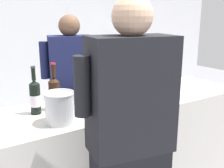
{
  "coord_description": "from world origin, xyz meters",
  "views": [
    {
      "loc": [
        -1.21,
        -1.68,
        1.61
      ],
      "look_at": [
        -0.11,
        0.0,
        1.1
      ],
      "focal_mm": 42.76,
      "sensor_mm": 36.0,
      "label": 1
    }
  ],
  "objects_px": {
    "wine_bottle_1": "(114,82)",
    "wine_bottle_3": "(103,84)",
    "wine_bottle_6": "(154,83)",
    "person_guest": "(130,161)",
    "wine_bottle_0": "(177,72)",
    "ice_bucket": "(60,107)",
    "wine_bottle_5": "(155,79)",
    "wine_glass": "(131,85)",
    "potted_shrub": "(122,84)",
    "person_server": "(72,102)",
    "wine_bottle_4": "(35,97)",
    "wine_bottle_2": "(54,93)"
  },
  "relations": [
    {
      "from": "wine_bottle_1",
      "to": "potted_shrub",
      "type": "height_order",
      "value": "wine_bottle_1"
    },
    {
      "from": "wine_bottle_4",
      "to": "person_guest",
      "type": "bearing_deg",
      "value": -68.09
    },
    {
      "from": "wine_bottle_0",
      "to": "wine_bottle_1",
      "type": "xyz_separation_m",
      "value": [
        -0.75,
        0.01,
        -0.0
      ]
    },
    {
      "from": "wine_bottle_0",
      "to": "person_guest",
      "type": "height_order",
      "value": "person_guest"
    },
    {
      "from": "wine_bottle_0",
      "to": "wine_bottle_5",
      "type": "bearing_deg",
      "value": -164.41
    },
    {
      "from": "wine_bottle_1",
      "to": "wine_bottle_3",
      "type": "distance_m",
      "value": 0.16
    },
    {
      "from": "wine_bottle_6",
      "to": "wine_bottle_3",
      "type": "bearing_deg",
      "value": 153.12
    },
    {
      "from": "ice_bucket",
      "to": "person_guest",
      "type": "xyz_separation_m",
      "value": [
        0.21,
        -0.47,
        -0.22
      ]
    },
    {
      "from": "person_server",
      "to": "person_guest",
      "type": "relative_size",
      "value": 0.95
    },
    {
      "from": "wine_bottle_1",
      "to": "person_server",
      "type": "distance_m",
      "value": 0.55
    },
    {
      "from": "wine_bottle_2",
      "to": "wine_bottle_0",
      "type": "bearing_deg",
      "value": 2.9
    },
    {
      "from": "person_guest",
      "to": "ice_bucket",
      "type": "bearing_deg",
      "value": 113.91
    },
    {
      "from": "wine_bottle_3",
      "to": "person_server",
      "type": "relative_size",
      "value": 0.21
    },
    {
      "from": "wine_bottle_2",
      "to": "wine_bottle_6",
      "type": "xyz_separation_m",
      "value": [
        0.8,
        -0.17,
        0.0
      ]
    },
    {
      "from": "wine_bottle_0",
      "to": "wine_bottle_3",
      "type": "xyz_separation_m",
      "value": [
        -0.9,
        -0.05,
        0.01
      ]
    },
    {
      "from": "potted_shrub",
      "to": "wine_bottle_1",
      "type": "bearing_deg",
      "value": -128.61
    },
    {
      "from": "wine_bottle_3",
      "to": "potted_shrub",
      "type": "xyz_separation_m",
      "value": [
        0.95,
        1.06,
        -0.37
      ]
    },
    {
      "from": "wine_bottle_2",
      "to": "wine_bottle_4",
      "type": "bearing_deg",
      "value": -177.43
    },
    {
      "from": "ice_bucket",
      "to": "person_server",
      "type": "relative_size",
      "value": 0.12
    },
    {
      "from": "wine_bottle_1",
      "to": "ice_bucket",
      "type": "bearing_deg",
      "value": -152.22
    },
    {
      "from": "wine_bottle_5",
      "to": "wine_bottle_6",
      "type": "xyz_separation_m",
      "value": [
        -0.12,
        -0.13,
        0.0
      ]
    },
    {
      "from": "wine_bottle_3",
      "to": "potted_shrub",
      "type": "bearing_deg",
      "value": 48.25
    },
    {
      "from": "potted_shrub",
      "to": "ice_bucket",
      "type": "bearing_deg",
      "value": -136.93
    },
    {
      "from": "wine_bottle_1",
      "to": "person_guest",
      "type": "bearing_deg",
      "value": -117.78
    },
    {
      "from": "wine_bottle_3",
      "to": "wine_bottle_6",
      "type": "distance_m",
      "value": 0.43
    },
    {
      "from": "wine_glass",
      "to": "potted_shrub",
      "type": "bearing_deg",
      "value": 57.45
    },
    {
      "from": "wine_bottle_1",
      "to": "wine_bottle_3",
      "type": "xyz_separation_m",
      "value": [
        -0.15,
        -0.06,
        0.01
      ]
    },
    {
      "from": "wine_bottle_1",
      "to": "wine_glass",
      "type": "height_order",
      "value": "wine_bottle_1"
    },
    {
      "from": "wine_bottle_3",
      "to": "person_guest",
      "type": "height_order",
      "value": "person_guest"
    },
    {
      "from": "person_server",
      "to": "wine_bottle_5",
      "type": "bearing_deg",
      "value": -44.81
    },
    {
      "from": "wine_bottle_0",
      "to": "ice_bucket",
      "type": "xyz_separation_m",
      "value": [
        -1.38,
        -0.32,
        -0.01
      ]
    },
    {
      "from": "wine_bottle_1",
      "to": "potted_shrub",
      "type": "xyz_separation_m",
      "value": [
        0.8,
        1.01,
        -0.35
      ]
    },
    {
      "from": "wine_bottle_3",
      "to": "ice_bucket",
      "type": "height_order",
      "value": "wine_bottle_3"
    },
    {
      "from": "potted_shrub",
      "to": "person_guest",
      "type": "bearing_deg",
      "value": -124.16
    },
    {
      "from": "wine_bottle_6",
      "to": "person_guest",
      "type": "relative_size",
      "value": 0.2
    },
    {
      "from": "wine_bottle_4",
      "to": "wine_glass",
      "type": "relative_size",
      "value": 1.72
    },
    {
      "from": "wine_bottle_4",
      "to": "wine_bottle_6",
      "type": "height_order",
      "value": "same"
    },
    {
      "from": "ice_bucket",
      "to": "wine_bottle_5",
      "type": "bearing_deg",
      "value": 12.03
    },
    {
      "from": "ice_bucket",
      "to": "person_guest",
      "type": "distance_m",
      "value": 0.55
    },
    {
      "from": "wine_bottle_4",
      "to": "ice_bucket",
      "type": "xyz_separation_m",
      "value": [
        0.08,
        -0.25,
        -0.02
      ]
    },
    {
      "from": "wine_bottle_3",
      "to": "wine_glass",
      "type": "xyz_separation_m",
      "value": [
        0.17,
        -0.16,
        0.01
      ]
    },
    {
      "from": "wine_glass",
      "to": "person_guest",
      "type": "distance_m",
      "value": 0.77
    },
    {
      "from": "wine_bottle_5",
      "to": "person_server",
      "type": "distance_m",
      "value": 0.83
    },
    {
      "from": "wine_bottle_6",
      "to": "wine_glass",
      "type": "relative_size",
      "value": 1.72
    },
    {
      "from": "wine_bottle_1",
      "to": "ice_bucket",
      "type": "xyz_separation_m",
      "value": [
        -0.63,
        -0.33,
        -0.01
      ]
    },
    {
      "from": "potted_shrub",
      "to": "wine_bottle_0",
      "type": "bearing_deg",
      "value": -92.92
    },
    {
      "from": "wine_bottle_1",
      "to": "ice_bucket",
      "type": "relative_size",
      "value": 1.58
    },
    {
      "from": "person_server",
      "to": "wine_glass",
      "type": "bearing_deg",
      "value": -71.16
    },
    {
      "from": "ice_bucket",
      "to": "potted_shrub",
      "type": "xyz_separation_m",
      "value": [
        1.43,
        1.34,
        -0.34
      ]
    },
    {
      "from": "wine_glass",
      "to": "person_guest",
      "type": "relative_size",
      "value": 0.11
    }
  ]
}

